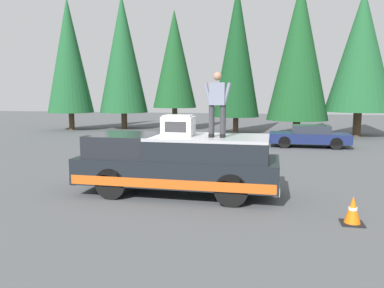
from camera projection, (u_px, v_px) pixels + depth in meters
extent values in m
plane|color=#4C4F51|center=(159.00, 190.00, 10.80)|extent=(90.00, 90.00, 0.00)
cube|color=black|center=(178.00, 169.00, 10.33)|extent=(2.00, 5.50, 0.70)
cube|color=#CC5619|center=(178.00, 176.00, 10.36)|extent=(2.01, 5.39, 0.24)
cube|color=black|center=(126.00, 144.00, 10.56)|extent=(1.84, 1.87, 0.60)
cube|color=black|center=(209.00, 148.00, 10.06)|extent=(1.92, 3.19, 0.52)
cube|color=#A8AAAF|center=(209.00, 137.00, 10.02)|extent=(1.94, 3.19, 0.08)
cube|color=#232326|center=(89.00, 174.00, 10.93)|extent=(1.96, 0.16, 0.20)
cube|color=#B2B5BA|center=(276.00, 183.00, 9.80)|extent=(1.96, 0.16, 0.20)
cylinder|color=black|center=(112.00, 183.00, 9.88)|extent=(0.30, 0.84, 0.84)
cylinder|color=black|center=(135.00, 170.00, 11.53)|extent=(0.30, 0.84, 0.84)
cylinder|color=black|center=(231.00, 190.00, 9.21)|extent=(0.30, 0.84, 0.84)
cylinder|color=black|center=(238.00, 175.00, 10.85)|extent=(0.30, 0.84, 0.84)
cube|color=silver|center=(178.00, 126.00, 10.12)|extent=(0.64, 0.84, 0.52)
cube|color=#2D2D30|center=(175.00, 127.00, 9.80)|extent=(0.01, 0.59, 0.29)
cube|color=#99999E|center=(178.00, 116.00, 10.08)|extent=(0.58, 0.76, 0.04)
cylinder|color=#333338|center=(223.00, 121.00, 9.68)|extent=(0.15, 0.15, 0.84)
cube|color=black|center=(223.00, 136.00, 9.69)|extent=(0.26, 0.11, 0.08)
cylinder|color=#333338|center=(212.00, 121.00, 9.75)|extent=(0.15, 0.15, 0.84)
cube|color=black|center=(211.00, 136.00, 9.76)|extent=(0.26, 0.11, 0.08)
cube|color=gray|center=(217.00, 94.00, 9.62)|extent=(0.24, 0.40, 0.58)
sphere|color=#A37A5B|center=(218.00, 76.00, 9.56)|extent=(0.22, 0.22, 0.22)
cylinder|color=gray|center=(227.00, 94.00, 9.54)|extent=(0.09, 0.23, 0.58)
cylinder|color=gray|center=(208.00, 94.00, 9.64)|extent=(0.09, 0.23, 0.58)
cube|color=navy|center=(309.00, 138.00, 19.64)|extent=(1.64, 4.10, 0.50)
cube|color=#282D38|center=(311.00, 129.00, 19.56)|extent=(1.31, 1.89, 0.42)
cylinder|color=black|center=(284.00, 142.00, 19.24)|extent=(0.20, 0.62, 0.62)
cylinder|color=black|center=(284.00, 139.00, 20.63)|extent=(0.20, 0.62, 0.62)
cylinder|color=black|center=(336.00, 144.00, 18.70)|extent=(0.20, 0.62, 0.62)
cylinder|color=black|center=(332.00, 140.00, 20.10)|extent=(0.20, 0.62, 0.62)
cube|color=black|center=(352.00, 223.00, 7.97)|extent=(0.47, 0.47, 0.03)
cone|color=orange|center=(353.00, 210.00, 7.93)|extent=(0.36, 0.36, 0.62)
cylinder|color=white|center=(353.00, 209.00, 7.93)|extent=(0.19, 0.19, 0.06)
cylinder|color=#4C3826|center=(357.00, 124.00, 24.64)|extent=(0.51, 0.51, 1.64)
cone|color=#1E562D|center=(361.00, 51.00, 24.02)|extent=(4.29, 4.29, 7.82)
cylinder|color=#4C3826|center=(296.00, 127.00, 25.46)|extent=(0.49, 0.49, 1.05)
cone|color=#194C23|center=(299.00, 50.00, 24.77)|extent=(4.11, 4.11, 9.30)
cylinder|color=#4C3826|center=(236.00, 125.00, 26.51)|extent=(0.39, 0.39, 1.21)
cone|color=#14421E|center=(237.00, 51.00, 25.82)|extent=(3.25, 3.25, 9.11)
cylinder|color=#4C3826|center=(175.00, 119.00, 29.18)|extent=(0.40, 0.40, 1.76)
cone|color=#194C23|center=(174.00, 59.00, 28.58)|extent=(3.37, 3.37, 7.44)
cylinder|color=#4C3826|center=(124.00, 121.00, 30.12)|extent=(0.46, 0.46, 1.34)
cone|color=#1E562D|center=(123.00, 54.00, 29.42)|extent=(3.84, 3.84, 9.25)
cylinder|color=#4C3826|center=(72.00, 121.00, 29.21)|extent=(0.42, 0.42, 1.37)
cone|color=#1E562D|center=(69.00, 56.00, 28.54)|extent=(3.49, 3.49, 8.74)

